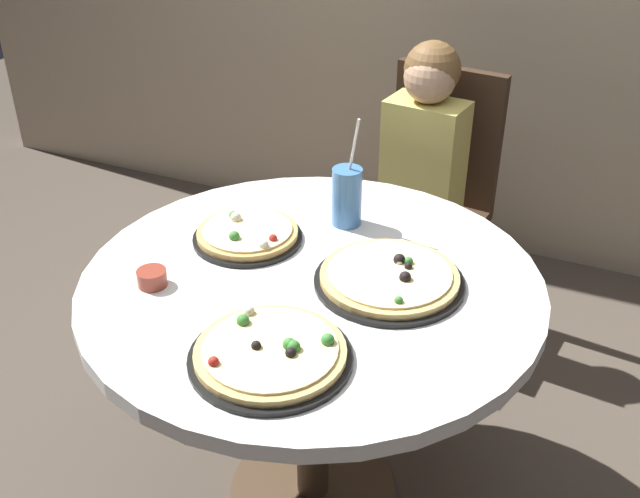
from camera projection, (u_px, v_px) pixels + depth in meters
ground_plane at (313, 492)px, 2.17m from camera, size 8.00×8.00×0.00m
dining_table at (312, 314)px, 1.84m from camera, size 1.11×1.11×0.75m
chair_wooden at (433, 188)px, 2.69m from camera, size 0.45×0.45×0.95m
diner_child at (411, 220)px, 2.58m from camera, size 0.30×0.42×1.08m
pizza_veggie at (247, 234)px, 1.93m from camera, size 0.28×0.28×0.05m
pizza_cheese at (390, 278)px, 1.75m from camera, size 0.36×0.36×0.05m
pizza_pepperoni at (271, 353)px, 1.51m from camera, size 0.34×0.34×0.05m
soda_cup at (347, 196)px, 1.97m from camera, size 0.08×0.08×0.31m
sauce_bowl at (152, 278)px, 1.74m from camera, size 0.07×0.07×0.04m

